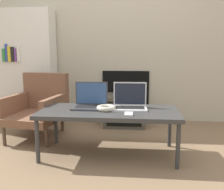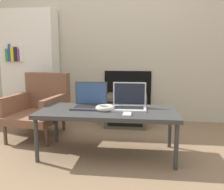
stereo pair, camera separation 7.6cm
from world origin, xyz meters
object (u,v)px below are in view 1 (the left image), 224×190
object	(u,v)px
phone	(129,114)
tv	(125,110)
armchair	(39,105)
headphones	(106,108)
laptop_left	(90,102)
laptop_right	(130,103)

from	to	relation	value
phone	tv	bearing A→B (deg)	94.01
armchair	headphones	bearing A→B (deg)	-22.78
laptop_left	laptop_right	distance (m)	0.38
laptop_left	armchair	world-z (taller)	armchair
tv	armchair	world-z (taller)	armchair
armchair	laptop_left	bearing A→B (deg)	-22.51
headphones	tv	size ratio (longest dim) A/B	0.33
laptop_right	tv	bearing A→B (deg)	94.17
phone	tv	xyz separation A→B (m)	(-0.08, 1.15, -0.23)
headphones	phone	size ratio (longest dim) A/B	1.35
laptop_left	headphones	distance (m)	0.20
laptop_right	armchair	distance (m)	1.13
laptop_left	armchair	distance (m)	0.79
laptop_left	tv	bearing A→B (deg)	72.55
laptop_right	armchair	size ratio (longest dim) A/B	0.44
phone	armchair	size ratio (longest dim) A/B	0.18
armchair	tv	bearing A→B (deg)	36.11
headphones	laptop_right	bearing A→B (deg)	25.61
tv	armchair	bearing A→B (deg)	-151.98
laptop_right	phone	distance (m)	0.24
tv	phone	bearing A→B (deg)	-85.99
laptop_right	phone	world-z (taller)	laptop_right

